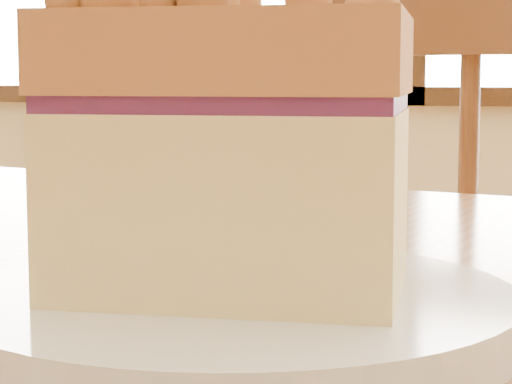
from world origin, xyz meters
TOP-DOWN VIEW (x-y plane):
  - plate at (-0.08, 0.07)m, footprint 0.23×0.23m
  - cake_slice at (-0.08, 0.07)m, footprint 0.15×0.11m

SIDE VIEW (x-z plane):
  - plate at x=-0.08m, z-range 0.75..0.77m
  - cake_slice at x=-0.08m, z-range 0.77..0.89m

